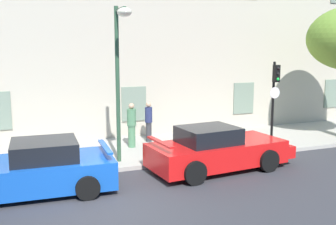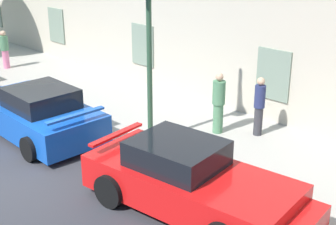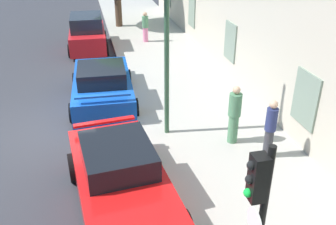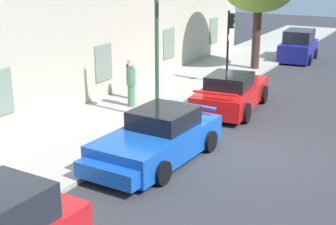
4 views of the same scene
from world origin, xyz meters
The scene contains 10 objects.
ground_plane centered at (0.00, 0.00, 0.00)m, with size 80.00×80.00×0.00m, color #333338.
sidewalk centered at (0.00, 4.74, 0.07)m, with size 60.00×4.29×0.14m, color #A8A399.
sportscar_red_lead centered at (-1.83, 1.66, 0.63)m, with size 4.88×2.38×1.47m.
sportscar_yellow_flank centered at (4.25, 1.71, 0.65)m, with size 5.08×2.48×1.48m.
hatchback_parked centered at (-8.13, 1.34, 0.81)m, with size 3.67×1.99×1.76m.
traffic_light centered at (7.41, 3.20, 2.43)m, with size 0.44×0.36×3.35m.
street_lamp centered at (1.20, 2.93, 3.78)m, with size 0.44×1.42×5.22m.
pedestrian_admiring centered at (2.16, 5.11, 1.04)m, with size 0.41×0.41×1.75m.
pedestrian_strolling centered at (3.08, 5.75, 1.02)m, with size 0.37×0.37×1.68m.
pedestrian_bystander centered at (-8.44, 4.37, 0.94)m, with size 0.39×0.39×1.57m.
Camera 3 is at (10.78, 1.24, 5.87)m, focal length 39.71 mm.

